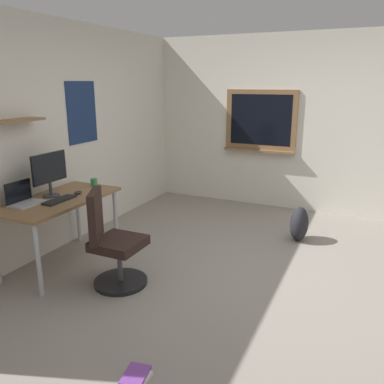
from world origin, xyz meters
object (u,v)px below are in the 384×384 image
(office_chair, at_px, (112,245))
(coffee_mug, at_px, (94,182))
(desk, at_px, (58,205))
(monitor_primary, at_px, (49,171))
(backpack, at_px, (299,224))
(laptop, at_px, (23,199))
(computer_mouse, at_px, (78,193))
(keyboard, at_px, (59,200))
(book_stack_on_floor, at_px, (135,378))

(office_chair, bearing_deg, coffee_mug, 46.51)
(desk, xyz_separation_m, monitor_primary, (0.03, 0.11, 0.35))
(backpack, bearing_deg, office_chair, 142.69)
(laptop, xyz_separation_m, coffee_mug, (0.85, -0.19, -0.01))
(office_chair, relative_size, computer_mouse, 9.13)
(keyboard, relative_size, coffee_mug, 4.02)
(laptop, relative_size, backpack, 0.72)
(desk, distance_m, computer_mouse, 0.25)
(desk, height_order, computer_mouse, computer_mouse)
(office_chair, xyz_separation_m, coffee_mug, (0.68, 0.72, 0.38))
(laptop, distance_m, book_stack_on_floor, 2.16)
(office_chair, relative_size, coffee_mug, 10.33)
(desk, relative_size, office_chair, 1.38)
(desk, xyz_separation_m, computer_mouse, (0.21, -0.08, 0.09))
(laptop, height_order, computer_mouse, laptop)
(laptop, distance_m, coffee_mug, 0.87)
(keyboard, relative_size, book_stack_on_floor, 1.57)
(monitor_primary, relative_size, backpack, 1.07)
(desk, height_order, backpack, desk)
(laptop, bearing_deg, office_chair, -79.88)
(computer_mouse, height_order, backpack, computer_mouse)
(keyboard, bearing_deg, coffee_mug, 4.62)
(monitor_primary, height_order, keyboard, monitor_primary)
(computer_mouse, xyz_separation_m, coffee_mug, (0.34, 0.05, 0.03))
(monitor_primary, distance_m, backpack, 2.98)
(coffee_mug, height_order, backpack, coffee_mug)
(keyboard, distance_m, computer_mouse, 0.28)
(monitor_primary, distance_m, keyboard, 0.34)
(laptop, distance_m, keyboard, 0.34)
(keyboard, xyz_separation_m, coffee_mug, (0.62, 0.05, 0.04))
(desk, height_order, book_stack_on_floor, desk)
(computer_mouse, bearing_deg, laptop, 154.51)
(keyboard, distance_m, book_stack_on_floor, 2.05)
(computer_mouse, relative_size, book_stack_on_floor, 0.44)
(monitor_primary, xyz_separation_m, backpack, (1.72, -2.30, -0.80))
(laptop, bearing_deg, computer_mouse, -25.49)
(backpack, height_order, book_stack_on_floor, backpack)
(keyboard, bearing_deg, laptop, 133.32)
(office_chair, height_order, coffee_mug, office_chair)
(office_chair, relative_size, book_stack_on_floor, 4.04)
(laptop, height_order, keyboard, laptop)
(office_chair, distance_m, coffee_mug, 1.07)
(monitor_primary, bearing_deg, computer_mouse, -46.89)
(office_chair, relative_size, laptop, 3.06)
(computer_mouse, xyz_separation_m, book_stack_on_floor, (-1.37, -1.58, -0.74))
(monitor_primary, distance_m, coffee_mug, 0.59)
(coffee_mug, bearing_deg, monitor_primary, 164.51)
(office_chair, height_order, book_stack_on_floor, office_chair)
(coffee_mug, xyz_separation_m, backpack, (1.20, -2.16, -0.58))
(office_chair, height_order, keyboard, office_chair)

